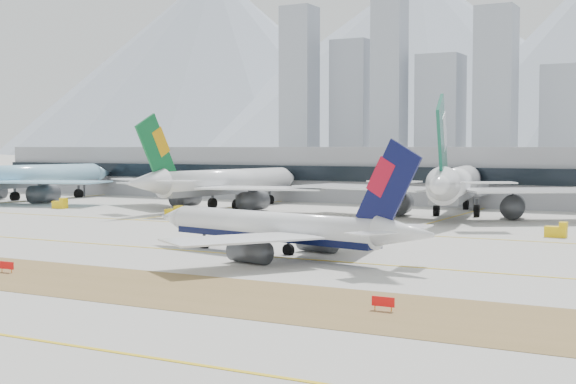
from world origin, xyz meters
The scene contains 12 objects.
ground centered at (0.00, 0.00, 0.00)m, with size 3000.00×3000.00×0.00m, color #A6A39B.
taxiing_airliner centered at (14.89, -4.67, 3.92)m, with size 47.99×41.12×16.26m.
widebody_korean centered at (-101.88, 60.02, 6.35)m, with size 66.67×65.61×23.90m.
widebody_eva centered at (-38.79, 64.06, 6.03)m, with size 63.12×62.26×22.69m.
widebody_cathay centered at (18.14, 68.38, 6.69)m, with size 69.58×68.89×25.16m.
terminal centered at (0.00, 114.84, 7.50)m, with size 280.00×43.10×15.00m.
hold_sign_left centered at (-7.69, -32.00, 0.88)m, with size 2.20×0.15×1.35m.
hold_sign_right centered at (40.32, -32.00, 0.88)m, with size 2.20×0.15×1.35m.
gse_b centered at (-34.26, 38.45, 1.05)m, with size 3.55×2.00×2.60m.
gse_a centered at (-73.87, 46.02, 1.05)m, with size 3.55×2.00×2.60m.
gse_c centered at (44.06, 38.05, 1.05)m, with size 3.55×2.00×2.60m.
city_skyline centered at (-106.76, 453.42, 49.80)m, with size 342.00×49.80×140.00m.
Camera 1 is at (66.65, -100.30, 15.08)m, focal length 50.00 mm.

